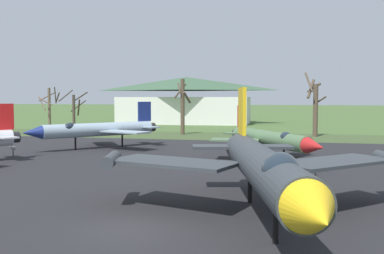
{
  "coord_description": "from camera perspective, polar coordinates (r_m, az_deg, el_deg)",
  "views": [
    {
      "loc": [
        6.33,
        -16.26,
        5.15
      ],
      "look_at": [
        -1.31,
        16.86,
        2.92
      ],
      "focal_mm": 42.26,
      "sensor_mm": 36.0,
      "label": 1
    }
  ],
  "objects": [
    {
      "name": "grass_verge_strip",
      "position": [
        59.27,
        6.82,
        -1.24
      ],
      "size": [
        130.69,
        12.0,
        0.06
      ],
      "primitive_type": "cube",
      "color": "#3A4C29",
      "rests_on": "ground"
    },
    {
      "name": "jet_fighter_front_right",
      "position": [
        36.98,
        9.94,
        -1.45
      ],
      "size": [
        9.15,
        11.94,
        4.41
      ],
      "color": "#4C6B47",
      "rests_on": "ground"
    },
    {
      "name": "bare_tree_right_of_center",
      "position": [
        60.81,
        15.23,
        2.68
      ],
      "size": [
        2.89,
        2.88,
        8.43
      ],
      "color": "brown",
      "rests_on": "ground"
    },
    {
      "name": "jet_fighter_front_left",
      "position": [
        18.86,
        8.78,
        -4.8
      ],
      "size": [
        14.13,
        16.28,
        5.7
      ],
      "color": "#33383D",
      "rests_on": "ground"
    },
    {
      "name": "bare_tree_center",
      "position": [
        61.95,
        -1.19,
        2.81
      ],
      "size": [
        2.44,
        2.42,
        7.7
      ],
      "color": "brown",
      "rests_on": "ground"
    },
    {
      "name": "bare_tree_left_of_center",
      "position": [
        67.9,
        -14.61,
        2.11
      ],
      "size": [
        3.54,
        2.92,
        6.32
      ],
      "color": "#42382D",
      "rests_on": "ground"
    },
    {
      "name": "visitor_building",
      "position": [
        90.8,
        -0.8,
        3.35
      ],
      "size": [
        27.1,
        15.39,
        9.25
      ],
      "color": "silver",
      "rests_on": "ground"
    },
    {
      "name": "ground_plane",
      "position": [
        18.19,
        -8.15,
        -12.74
      ],
      "size": [
        600.0,
        600.0,
        0.0
      ],
      "primitive_type": "plane",
      "color": "#425B2D"
    },
    {
      "name": "bare_tree_far_left",
      "position": [
        72.46,
        -17.53,
        2.51
      ],
      "size": [
        3.82,
        3.62,
        6.82
      ],
      "color": "brown",
      "rests_on": "ground"
    },
    {
      "name": "info_placard_front_right",
      "position": [
        30.49,
        15.3,
        -4.99
      ],
      "size": [
        0.48,
        0.25,
        0.96
      ],
      "color": "black",
      "rests_on": "ground"
    },
    {
      "name": "info_placard_rear_center",
      "position": [
        42.2,
        -21.66,
        -2.75
      ],
      "size": [
        0.56,
        0.25,
        0.89
      ],
      "color": "black",
      "rests_on": "ground"
    },
    {
      "name": "asphalt_apron",
      "position": [
        31.01,
        1.04,
        -5.77
      ],
      "size": [
        70.69,
        45.56,
        0.05
      ],
      "primitive_type": "cube",
      "color": "black",
      "rests_on": "ground"
    },
    {
      "name": "jet_fighter_rear_center",
      "position": [
        46.15,
        -11.95,
        -0.28
      ],
      "size": [
        11.06,
        12.29,
        4.7
      ],
      "color": "#8EA3B2",
      "rests_on": "ground"
    }
  ]
}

